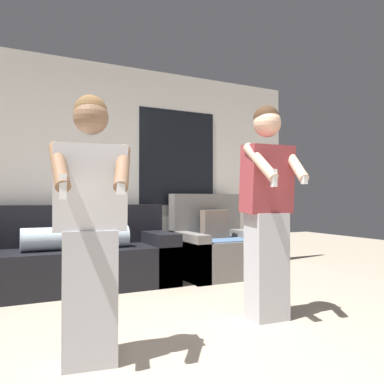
{
  "coord_description": "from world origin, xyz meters",
  "views": [
    {
      "loc": [
        -1.03,
        -1.7,
        0.97
      ],
      "look_at": [
        0.12,
        0.7,
        1.03
      ],
      "focal_mm": 35.0,
      "sensor_mm": 36.0,
      "label": 1
    }
  ],
  "objects_px": {
    "couch": "(74,258)",
    "person_right": "(267,208)",
    "person_left": "(90,227)",
    "armchair": "(215,248)"
  },
  "relations": [
    {
      "from": "couch",
      "to": "person_right",
      "type": "xyz_separation_m",
      "value": [
        1.26,
        -1.79,
        0.58
      ]
    },
    {
      "from": "couch",
      "to": "person_right",
      "type": "bearing_deg",
      "value": -54.86
    },
    {
      "from": "person_left",
      "to": "person_right",
      "type": "bearing_deg",
      "value": 8.31
    },
    {
      "from": "couch",
      "to": "armchair",
      "type": "relative_size",
      "value": 2.09
    },
    {
      "from": "couch",
      "to": "person_left",
      "type": "relative_size",
      "value": 1.36
    },
    {
      "from": "couch",
      "to": "person_left",
      "type": "bearing_deg",
      "value": -95.75
    },
    {
      "from": "person_right",
      "to": "person_left",
      "type": "bearing_deg",
      "value": -171.69
    },
    {
      "from": "armchair",
      "to": "person_left",
      "type": "height_order",
      "value": "person_left"
    },
    {
      "from": "couch",
      "to": "armchair",
      "type": "distance_m",
      "value": 1.75
    },
    {
      "from": "armchair",
      "to": "person_right",
      "type": "relative_size",
      "value": 0.6
    }
  ]
}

